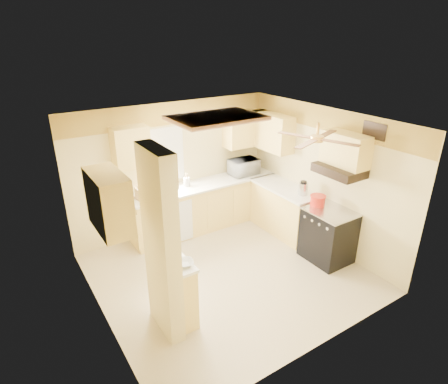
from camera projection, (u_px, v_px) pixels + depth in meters
floor at (228, 273)px, 6.14m from camera, size 4.00×4.00×0.00m
ceiling at (229, 122)px, 5.14m from camera, size 4.00×4.00×0.00m
wall_back at (174, 169)px, 7.10m from camera, size 4.00×0.00×4.00m
wall_front at (323, 265)px, 4.18m from camera, size 4.00×0.00×4.00m
wall_left at (95, 242)px, 4.64m from camera, size 0.00×3.80×3.80m
wall_right at (322, 178)px, 6.64m from camera, size 0.00×3.80×3.80m
wallpaper_border at (171, 113)px, 6.67m from camera, size 4.00×0.02×0.40m
partition_column at (161, 246)px, 4.54m from camera, size 0.20×0.70×2.50m
partition_ledge at (181, 293)px, 4.97m from camera, size 0.25×0.55×0.90m
ledge_top at (179, 264)px, 4.78m from camera, size 0.28×0.58×0.04m
lower_cabinets_back at (205, 206)px, 7.44m from camera, size 3.00×0.60×0.90m
lower_cabinets_right at (284, 210)px, 7.27m from camera, size 0.60×1.40×0.90m
countertop_back at (205, 184)px, 7.24m from camera, size 3.04×0.64×0.04m
countertop_right at (285, 188)px, 7.08m from camera, size 0.64×1.44×0.04m
dishwasher_panel at (178, 223)px, 6.83m from camera, size 0.58×0.02×0.80m
window at (161, 156)px, 6.85m from camera, size 0.92×0.02×1.02m
upper_cab_back_left at (131, 147)px, 6.31m from camera, size 0.60×0.35×0.70m
upper_cab_back_right at (246, 129)px, 7.50m from camera, size 0.90×0.35×0.70m
upper_cab_right at (271, 132)px, 7.27m from camera, size 0.35×1.00×0.70m
upper_cab_left_wall at (109, 202)px, 4.30m from camera, size 0.35×0.75×0.70m
upper_cab_over_stove at (345, 149)px, 5.85m from camera, size 0.35×0.76×0.52m
stove at (328, 235)px, 6.36m from camera, size 0.68×0.77×0.92m
range_hood at (339, 170)px, 5.94m from camera, size 0.50×0.76×0.14m
poster_menu at (167, 199)px, 4.36m from camera, size 0.02×0.42×0.57m
poster_nashville at (170, 247)px, 4.62m from camera, size 0.02×0.42×0.57m
ceiling_light_panel at (216, 118)px, 5.60m from camera, size 1.35×0.95×0.06m
ceiling_fan at (317, 138)px, 5.19m from camera, size 1.15×1.15×0.26m
vent_grate at (374, 131)px, 5.52m from camera, size 0.02×0.40×0.25m
microwave at (244, 167)px, 7.64m from camera, size 0.58×0.40×0.32m
bowl at (184, 263)px, 4.71m from camera, size 0.28×0.28×0.06m
dutch_oven at (318, 200)px, 6.36m from camera, size 0.27×0.27×0.18m
kettle at (303, 188)px, 6.70m from camera, size 0.17×0.17×0.26m
dish_rack at (145, 194)px, 6.58m from camera, size 0.38×0.30×0.20m
utensil_crock at (187, 182)px, 7.10m from camera, size 0.12×0.12×0.24m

